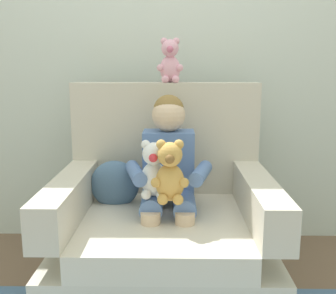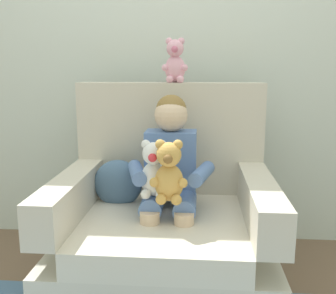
# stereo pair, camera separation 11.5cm
# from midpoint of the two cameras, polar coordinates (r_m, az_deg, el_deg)

# --- Properties ---
(ground_plane) EXTENTS (8.00, 8.00, 0.00)m
(ground_plane) POSITION_cam_midpoint_polar(r_m,az_deg,el_deg) (2.16, -2.21, -19.73)
(ground_plane) COLOR brown
(back_wall) EXTENTS (6.00, 0.10, 2.60)m
(back_wall) POSITION_cam_midpoint_polar(r_m,az_deg,el_deg) (2.56, -1.55, 15.53)
(back_wall) COLOR silver
(back_wall) RESTS_ON ground
(armchair) EXTENTS (1.05, 0.92, 1.03)m
(armchair) POSITION_cam_midpoint_polar(r_m,az_deg,el_deg) (2.07, -2.19, -11.40)
(armchair) COLOR beige
(armchair) RESTS_ON ground
(seated_child) EXTENTS (0.45, 0.39, 0.82)m
(seated_child) POSITION_cam_midpoint_polar(r_m,az_deg,el_deg) (1.99, -1.60, -3.22)
(seated_child) COLOR #597AB7
(seated_child) RESTS_ON armchair
(plush_white) EXTENTS (0.16, 0.13, 0.28)m
(plush_white) POSITION_cam_midpoint_polar(r_m,az_deg,el_deg) (1.86, -3.82, -3.46)
(plush_white) COLOR white
(plush_white) RESTS_ON armchair
(plush_honey) EXTENTS (0.17, 0.14, 0.29)m
(plush_honey) POSITION_cam_midpoint_polar(r_m,az_deg,el_deg) (1.79, -1.56, -3.81)
(plush_honey) COLOR gold
(plush_honey) RESTS_ON armchair
(plush_pink_on_backrest) EXTENTS (0.15, 0.12, 0.25)m
(plush_pink_on_backrest) POSITION_cam_midpoint_polar(r_m,az_deg,el_deg) (2.23, -1.21, 12.21)
(plush_pink_on_backrest) COLOR #EAA8BC
(plush_pink_on_backrest) RESTS_ON armchair
(throw_pillow) EXTENTS (0.27, 0.13, 0.26)m
(throw_pillow) POSITION_cam_midpoint_polar(r_m,az_deg,el_deg) (2.14, -9.23, -5.37)
(throw_pillow) COLOR slate
(throw_pillow) RESTS_ON armchair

